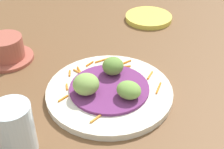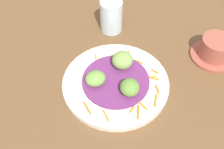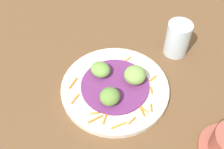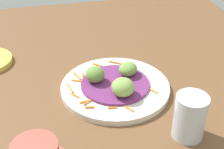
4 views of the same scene
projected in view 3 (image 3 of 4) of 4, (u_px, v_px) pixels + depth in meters
The scene contains 8 objects.
table_surface at pixel (94, 106), 64.89cm from camera, with size 110.00×110.00×2.00cm, color brown.
main_plate at pixel (115, 88), 66.29cm from camera, with size 26.39×26.39×1.42cm, color silver.
cabbage_bed at pixel (115, 85), 65.50cm from camera, with size 16.59×16.59×0.64cm, color #702D6B.
carrot_garnish at pixel (118, 101), 62.68cm from camera, with size 22.04×20.59×0.40cm.
guac_scoop_left at pixel (135, 75), 64.52cm from camera, with size 5.31×5.24×4.12cm, color #84A851.
guac_scoop_center at pixel (101, 70), 66.22cm from camera, with size 4.99×4.43×3.21cm, color #759E47.
guac_scoop_right at pixel (110, 96), 60.74cm from camera, with size 4.55×4.67×3.80cm, color olive.
water_glass at pixel (177, 39), 71.60cm from camera, with size 6.38×6.38×9.59cm, color silver.
Camera 3 is at (-0.79, -35.72, 55.89)cm, focal length 43.33 mm.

